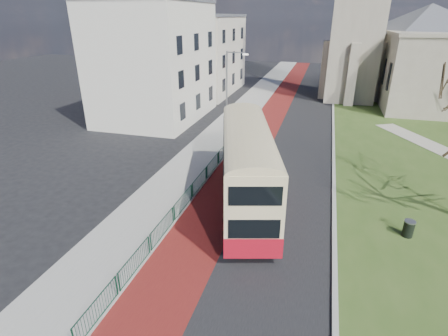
% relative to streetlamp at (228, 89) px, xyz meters
% --- Properties ---
extents(ground, '(160.00, 160.00, 0.00)m').
position_rel_streetlamp_xyz_m(ground, '(4.35, -18.00, -4.59)').
color(ground, black).
rests_on(ground, ground).
extents(road_carriageway, '(9.00, 120.00, 0.01)m').
position_rel_streetlamp_xyz_m(road_carriageway, '(5.85, 2.00, -4.59)').
color(road_carriageway, black).
rests_on(road_carriageway, ground).
extents(bus_lane, '(3.40, 120.00, 0.01)m').
position_rel_streetlamp_xyz_m(bus_lane, '(3.15, 2.00, -4.59)').
color(bus_lane, '#591414').
rests_on(bus_lane, ground).
extents(pavement_west, '(4.00, 120.00, 0.12)m').
position_rel_streetlamp_xyz_m(pavement_west, '(-0.65, 2.00, -4.53)').
color(pavement_west, gray).
rests_on(pavement_west, ground).
extents(kerb_west, '(0.25, 120.00, 0.13)m').
position_rel_streetlamp_xyz_m(kerb_west, '(1.35, 2.00, -4.53)').
color(kerb_west, '#999993').
rests_on(kerb_west, ground).
extents(kerb_east, '(0.25, 80.00, 0.13)m').
position_rel_streetlamp_xyz_m(kerb_east, '(10.45, 4.00, -4.53)').
color(kerb_east, '#999993').
rests_on(kerb_east, ground).
extents(pedestrian_railing, '(0.07, 24.00, 1.12)m').
position_rel_streetlamp_xyz_m(pedestrian_railing, '(1.40, -14.00, -4.04)').
color(pedestrian_railing, '#0D3C26').
rests_on(pedestrian_railing, ground).
extents(street_block_near, '(10.30, 14.30, 13.00)m').
position_rel_streetlamp_xyz_m(street_block_near, '(-9.65, 4.00, 1.92)').
color(street_block_near, silver).
rests_on(street_block_near, ground).
extents(street_block_far, '(10.30, 16.30, 11.50)m').
position_rel_streetlamp_xyz_m(street_block_far, '(-9.65, 20.00, 1.17)').
color(street_block_far, beige).
rests_on(street_block_far, ground).
extents(streetlamp, '(2.13, 0.18, 8.00)m').
position_rel_streetlamp_xyz_m(streetlamp, '(0.00, 0.00, 0.00)').
color(streetlamp, gray).
rests_on(streetlamp, pavement_west).
extents(bus, '(6.01, 12.41, 5.06)m').
position_rel_streetlamp_xyz_m(bus, '(4.98, -13.95, -1.71)').
color(bus, '#A20F1E').
rests_on(bus, ground).
extents(litter_bin, '(0.71, 0.71, 0.96)m').
position_rel_streetlamp_xyz_m(litter_bin, '(14.28, -14.88, -4.07)').
color(litter_bin, black).
rests_on(litter_bin, grass_green).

